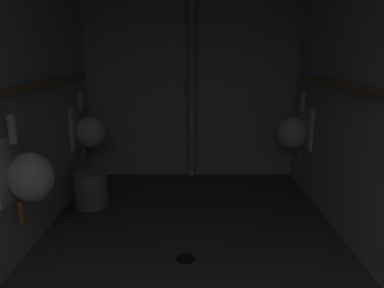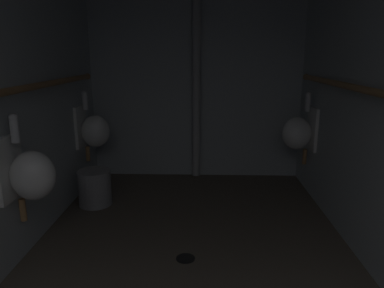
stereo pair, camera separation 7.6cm
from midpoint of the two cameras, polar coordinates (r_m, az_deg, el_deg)
floor at (r=2.68m, az=0.48°, el=-19.72°), size 2.57×4.12×0.08m
wall_back at (r=4.26m, az=1.16°, el=10.43°), size 2.57×0.06×2.36m
urinal_left_mid at (r=2.64m, az=-23.56°, el=-4.38°), size 0.32×0.30×0.76m
urinal_left_far at (r=3.94m, az=-14.82°, el=2.14°), size 0.32×0.30×0.76m
urinal_right_mid at (r=3.88m, az=17.11°, el=1.80°), size 0.32×0.30×0.76m
supply_pipe_left at (r=2.54m, az=-27.02°, el=7.28°), size 0.06×3.43×0.06m
supply_pipe_right at (r=2.48m, az=28.77°, el=6.96°), size 0.06×3.39×0.06m
standpipe_back_wall at (r=4.15m, az=1.23°, el=10.34°), size 0.09×0.09×2.31m
floor_drain at (r=2.75m, az=-0.20°, el=-17.64°), size 0.14×0.14×0.01m
waste_bin at (r=3.67m, az=-14.56°, el=-6.71°), size 0.32×0.32×0.35m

